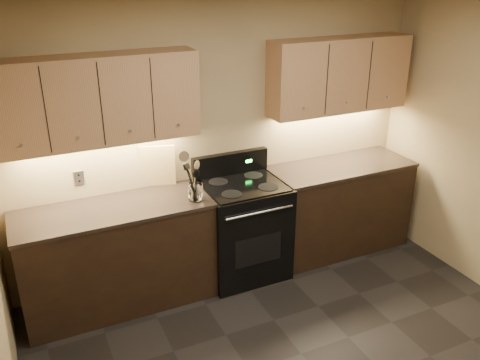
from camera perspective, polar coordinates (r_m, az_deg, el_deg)
name	(u,v)px	position (r m, az deg, el deg)	size (l,w,h in m)	color
ceiling	(373,4)	(2.76, 14.67, 18.54)	(4.00, 4.00, 0.00)	silver
wall_back	(220,137)	(4.73, -2.23, 4.88)	(4.00, 0.04, 2.60)	tan
counter_left	(118,256)	(4.54, -13.56, -8.31)	(1.62, 0.62, 0.93)	black
counter_right	(338,206)	(5.36, 10.92, -2.93)	(1.46, 0.62, 0.93)	black
stove	(243,228)	(4.83, 0.29, -5.38)	(0.76, 0.68, 1.14)	black
upper_cab_left	(97,100)	(4.16, -15.73, 8.61)	(1.60, 0.30, 0.70)	tan
upper_cab_right	(339,75)	(5.04, 11.08, 11.50)	(1.44, 0.30, 0.70)	tan
outlet_plate	(79,178)	(4.48, -17.63, 0.22)	(0.09, 0.01, 0.12)	#B2B5BA
utensil_crock	(196,192)	(4.32, -5.01, -1.32)	(0.17, 0.17, 0.16)	white
cutting_board	(158,166)	(4.58, -9.22, 1.58)	(0.31, 0.02, 0.39)	tan
wooden_spoon	(192,181)	(4.27, -5.37, -0.09)	(0.06, 0.06, 0.32)	tan
black_spoon	(195,181)	(4.29, -5.12, -0.16)	(0.06, 0.06, 0.29)	black
black_turner	(196,181)	(4.26, -4.94, -0.08)	(0.08, 0.08, 0.33)	black
steel_spatula	(199,179)	(4.29, -4.61, 0.15)	(0.08, 0.08, 0.34)	silver
steel_skimmer	(198,176)	(4.26, -4.74, 0.49)	(0.09, 0.09, 0.40)	silver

